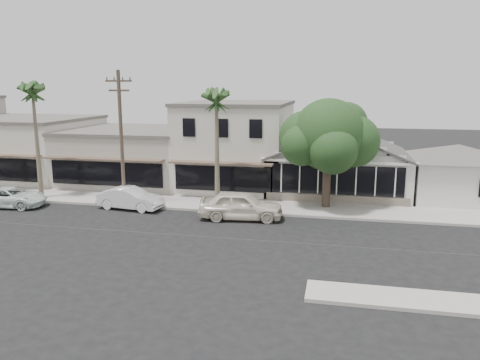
% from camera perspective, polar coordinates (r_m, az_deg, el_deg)
% --- Properties ---
extents(ground, '(140.00, 140.00, 0.00)m').
position_cam_1_polar(ground, '(25.04, -0.22, -7.22)').
color(ground, black).
rests_on(ground, ground).
extents(sidewalk_north, '(90.00, 3.50, 0.15)m').
position_cam_1_polar(sidewalk_north, '(33.59, -11.19, -2.44)').
color(sidewalk_north, '#9E9991').
rests_on(sidewalk_north, ground).
extents(corner_shop, '(10.40, 8.60, 5.10)m').
position_cam_1_polar(corner_shop, '(36.06, 11.84, 2.60)').
color(corner_shop, white).
rests_on(corner_shop, ground).
extents(side_cottage, '(6.00, 6.00, 3.00)m').
position_cam_1_polar(side_cottage, '(36.22, 24.83, 0.02)').
color(side_cottage, white).
rests_on(side_cottage, ground).
extents(row_building_near, '(8.00, 10.00, 6.50)m').
position_cam_1_polar(row_building_near, '(37.85, -0.33, 4.22)').
color(row_building_near, beige).
rests_on(row_building_near, ground).
extents(row_building_midnear, '(10.00, 10.00, 4.20)m').
position_cam_1_polar(row_building_midnear, '(40.87, -12.77, 2.85)').
color(row_building_midnear, '#B0AA9E').
rests_on(row_building_midnear, ground).
extents(row_building_midfar, '(11.00, 10.00, 5.00)m').
position_cam_1_polar(row_building_midfar, '(46.19, -24.74, 3.55)').
color(row_building_midfar, beige).
rests_on(row_building_midfar, ground).
extents(utility_pole, '(1.80, 0.24, 9.00)m').
position_cam_1_polar(utility_pole, '(31.82, -14.28, 5.28)').
color(utility_pole, brown).
rests_on(utility_pole, ground).
extents(car_0, '(5.29, 2.61, 1.73)m').
position_cam_1_polar(car_0, '(28.46, 0.09, -3.10)').
color(car_0, silver).
rests_on(car_0, ground).
extents(car_1, '(4.54, 2.04, 1.44)m').
position_cam_1_polar(car_1, '(31.62, -13.24, -2.19)').
color(car_1, silver).
rests_on(car_1, ground).
extents(car_2, '(4.93, 2.62, 1.32)m').
position_cam_1_polar(car_2, '(34.96, -26.21, -1.89)').
color(car_2, silver).
rests_on(car_2, ground).
extents(shade_tree, '(6.53, 5.90, 7.24)m').
position_cam_1_polar(shade_tree, '(30.88, 10.61, 5.22)').
color(shade_tree, '#443429').
rests_on(shade_tree, ground).
extents(palm_east, '(2.70, 2.70, 8.21)m').
position_cam_1_polar(palm_east, '(30.38, -2.89, 9.61)').
color(palm_east, '#726651').
rests_on(palm_east, ground).
extents(palm_mid, '(3.09, 3.09, 8.65)m').
position_cam_1_polar(palm_mid, '(35.62, -23.95, 9.61)').
color(palm_mid, '#726651').
rests_on(palm_mid, ground).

